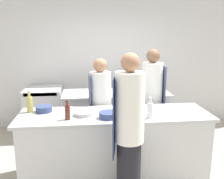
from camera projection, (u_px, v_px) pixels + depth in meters
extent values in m
plane|color=#A89E8E|center=(115.00, 176.00, 3.57)|extent=(16.00, 16.00, 0.00)
cube|color=silver|center=(103.00, 61.00, 5.32)|extent=(8.00, 0.06, 2.80)
cube|color=silver|center=(115.00, 147.00, 3.47)|extent=(2.47, 0.74, 0.90)
cube|color=#B7BABC|center=(115.00, 115.00, 3.36)|extent=(2.57, 0.77, 0.04)
cube|color=silver|center=(116.00, 118.00, 4.64)|extent=(1.85, 0.69, 0.90)
cube|color=silver|center=(116.00, 93.00, 4.53)|extent=(1.93, 0.72, 0.04)
cube|color=silver|center=(45.00, 111.00, 5.00)|extent=(0.71, 0.74, 0.93)
cube|color=black|center=(42.00, 127.00, 4.69)|extent=(0.56, 0.01, 0.33)
cube|color=black|center=(40.00, 95.00, 4.55)|extent=(0.60, 0.01, 0.06)
cylinder|color=black|center=(129.00, 174.00, 2.86)|extent=(0.28, 0.28, 0.83)
cylinder|color=white|center=(130.00, 108.00, 2.68)|extent=(0.32, 0.32, 0.77)
cube|color=navy|center=(114.00, 117.00, 2.72)|extent=(0.07, 0.30, 0.88)
sphere|color=#9E7051|center=(130.00, 62.00, 2.57)|extent=(0.20, 0.20, 0.20)
cylinder|color=black|center=(150.00, 130.00, 4.18)|extent=(0.28, 0.28, 0.80)
cylinder|color=silver|center=(152.00, 85.00, 4.01)|extent=(0.33, 0.33, 0.73)
cube|color=#4C567F|center=(162.00, 91.00, 4.06)|extent=(0.03, 0.31, 0.84)
sphere|color=brown|center=(153.00, 56.00, 3.90)|extent=(0.22, 0.22, 0.22)
cylinder|color=black|center=(101.00, 135.00, 4.04)|extent=(0.28, 0.28, 0.75)
cylinder|color=silver|center=(100.00, 93.00, 3.88)|extent=(0.33, 0.33, 0.66)
cube|color=#4C567F|center=(90.00, 99.00, 3.87)|extent=(0.03, 0.31, 0.78)
sphere|color=#9E7051|center=(100.00, 65.00, 3.78)|extent=(0.21, 0.21, 0.21)
cylinder|color=black|center=(117.00, 106.00, 3.42)|extent=(0.06, 0.06, 0.17)
cylinder|color=black|center=(117.00, 97.00, 3.39)|extent=(0.03, 0.03, 0.07)
cylinder|color=silver|center=(150.00, 111.00, 3.15)|extent=(0.08, 0.08, 0.20)
cylinder|color=silver|center=(150.00, 100.00, 3.12)|extent=(0.03, 0.03, 0.08)
cylinder|color=#19471E|center=(123.00, 109.00, 3.21)|extent=(0.08, 0.08, 0.21)
cylinder|color=#19471E|center=(123.00, 98.00, 3.18)|extent=(0.04, 0.04, 0.08)
cylinder|color=#B2A84C|center=(30.00, 105.00, 3.39)|extent=(0.08, 0.08, 0.21)
cylinder|color=#B2A84C|center=(29.00, 94.00, 3.36)|extent=(0.04, 0.04, 0.08)
cylinder|color=#5B2319|center=(68.00, 112.00, 3.11)|extent=(0.07, 0.07, 0.18)
cylinder|color=#5B2319|center=(67.00, 103.00, 3.08)|extent=(0.03, 0.03, 0.07)
cylinder|color=navy|center=(44.00, 109.00, 3.42)|extent=(0.22, 0.22, 0.08)
cylinder|color=#B7BABC|center=(83.00, 114.00, 3.27)|extent=(0.24, 0.24, 0.05)
cylinder|color=navy|center=(108.00, 115.00, 3.18)|extent=(0.24, 0.24, 0.08)
cube|color=white|center=(166.00, 113.00, 3.37)|extent=(0.33, 0.20, 0.01)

